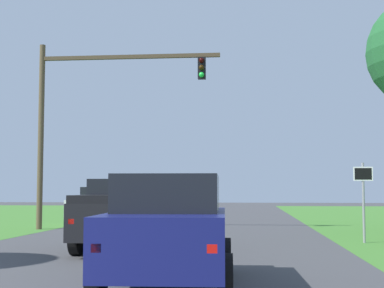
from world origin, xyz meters
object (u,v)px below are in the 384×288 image
Objects in this scene: pickup_truck_lead at (129,213)px; crossing_suv_far at (119,205)px; traffic_light at (87,106)px; keep_moving_sign at (363,191)px; red_suv_near at (170,227)px.

crossing_suv_far is (-2.66, 10.58, -0.07)m from pickup_truck_lead.
traffic_light is 5.12m from crossing_suv_far.
traffic_light is at bearing -106.24° from crossing_suv_far.
crossing_suv_far is (-9.53, 7.86, -0.67)m from keep_moving_sign.
pickup_truck_lead reaches higher than crossing_suv_far.
red_suv_near is at bearing -68.57° from traffic_light.
crossing_suv_far is at bearing 140.48° from keep_moving_sign.
crossing_suv_far is at bearing 73.76° from traffic_light.
pickup_truck_lead is 10.91m from crossing_suv_far.
keep_moving_sign reaches higher than red_suv_near.
traffic_light reaches higher than crossing_suv_far.
red_suv_near is at bearing -119.95° from keep_moving_sign.
keep_moving_sign reaches higher than pickup_truck_lead.
red_suv_near is 0.85× the size of pickup_truck_lead.
crossing_suv_far is at bearing 105.58° from red_suv_near.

